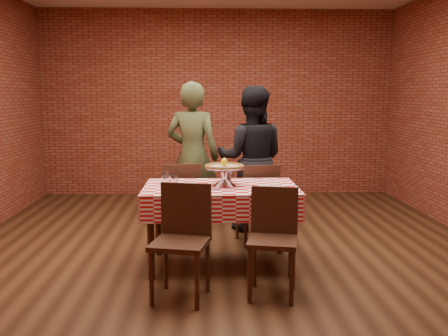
% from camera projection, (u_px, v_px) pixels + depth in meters
% --- Properties ---
extents(ground, '(6.00, 6.00, 0.00)m').
position_uv_depth(ground, '(225.00, 252.00, 5.03)').
color(ground, black).
rests_on(ground, ground).
extents(back_wall, '(5.50, 0.00, 5.50)m').
position_uv_depth(back_wall, '(217.00, 103.00, 7.78)').
color(back_wall, maroon).
rests_on(back_wall, ground).
extents(table, '(1.39, 0.83, 0.75)m').
position_uv_depth(table, '(221.00, 226.00, 4.58)').
color(table, '#3D2215').
rests_on(table, ground).
extents(tablecloth, '(1.42, 0.87, 0.24)m').
position_uv_depth(tablecloth, '(221.00, 199.00, 4.54)').
color(tablecloth, red).
rests_on(tablecloth, table).
extents(pizza_stand, '(0.47, 0.47, 0.17)m').
position_uv_depth(pizza_stand, '(224.00, 177.00, 4.54)').
color(pizza_stand, silver).
rests_on(pizza_stand, tablecloth).
extents(pizza, '(0.45, 0.45, 0.03)m').
position_uv_depth(pizza, '(224.00, 167.00, 4.53)').
color(pizza, beige).
rests_on(pizza, pizza_stand).
extents(lemon, '(0.07, 0.07, 0.08)m').
position_uv_depth(lemon, '(224.00, 162.00, 4.52)').
color(lemon, yellow).
rests_on(lemon, pizza).
extents(water_glass_left, '(0.08, 0.08, 0.12)m').
position_uv_depth(water_glass_left, '(174.00, 182.00, 4.38)').
color(water_glass_left, white).
rests_on(water_glass_left, tablecloth).
extents(water_glass_right, '(0.08, 0.08, 0.12)m').
position_uv_depth(water_glass_right, '(166.00, 178.00, 4.62)').
color(water_glass_right, white).
rests_on(water_glass_right, tablecloth).
extents(side_plate, '(0.14, 0.14, 0.01)m').
position_uv_depth(side_plate, '(276.00, 187.00, 4.44)').
color(side_plate, white).
rests_on(side_plate, tablecloth).
extents(sweetener_packet_a, '(0.05, 0.04, 0.00)m').
position_uv_depth(sweetener_packet_a, '(285.00, 188.00, 4.40)').
color(sweetener_packet_a, white).
rests_on(sweetener_packet_a, tablecloth).
extents(sweetener_packet_b, '(0.06, 0.05, 0.00)m').
position_uv_depth(sweetener_packet_b, '(294.00, 188.00, 4.42)').
color(sweetener_packet_b, white).
rests_on(sweetener_packet_b, tablecloth).
extents(condiment_caddy, '(0.11, 0.10, 0.14)m').
position_uv_depth(condiment_caddy, '(227.00, 174.00, 4.78)').
color(condiment_caddy, silver).
rests_on(condiment_caddy, tablecloth).
extents(chair_near_left, '(0.50, 0.50, 0.89)m').
position_uv_depth(chair_near_left, '(180.00, 244.00, 3.81)').
color(chair_near_left, '#3D2215').
rests_on(chair_near_left, ground).
extents(chair_near_right, '(0.45, 0.45, 0.86)m').
position_uv_depth(chair_near_right, '(272.00, 244.00, 3.87)').
color(chair_near_right, '#3D2215').
rests_on(chair_near_right, ground).
extents(chair_far_left, '(0.43, 0.43, 0.88)m').
position_uv_depth(chair_far_left, '(182.00, 202.00, 5.32)').
color(chair_far_left, '#3D2215').
rests_on(chair_far_left, ground).
extents(chair_far_right, '(0.46, 0.46, 0.87)m').
position_uv_depth(chair_far_right, '(256.00, 203.00, 5.30)').
color(chair_far_right, '#3D2215').
rests_on(chair_far_right, ground).
extents(diner_olive, '(0.73, 0.58, 1.74)m').
position_uv_depth(diner_olive, '(193.00, 156.00, 5.81)').
color(diner_olive, '#414826').
rests_on(diner_olive, ground).
extents(diner_black, '(0.90, 0.75, 1.69)m').
position_uv_depth(diner_black, '(251.00, 159.00, 5.76)').
color(diner_black, black).
rests_on(diner_black, ground).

